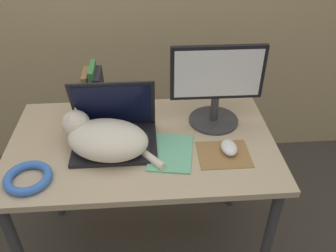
# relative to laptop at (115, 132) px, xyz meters

# --- Properties ---
(desk) EXTENTS (1.15, 0.69, 0.76)m
(desk) POSITION_rel_laptop_xyz_m (0.11, -0.01, -0.14)
(desk) COLOR tan
(desk) RESTS_ON ground_plane
(laptop) EXTENTS (0.35, 0.27, 0.28)m
(laptop) POSITION_rel_laptop_xyz_m (0.00, 0.00, 0.00)
(laptop) COLOR black
(laptop) RESTS_ON desk
(cat) EXTENTS (0.42, 0.32, 0.16)m
(cat) POSITION_rel_laptop_xyz_m (-0.04, -0.06, 0.02)
(cat) COLOR beige
(cat) RESTS_ON desk
(external_monitor) EXTENTS (0.41, 0.23, 0.38)m
(external_monitor) POSITION_rel_laptop_xyz_m (0.45, 0.12, 0.14)
(external_monitor) COLOR #333338
(external_monitor) RESTS_ON desk
(mousepad) EXTENTS (0.21, 0.18, 0.00)m
(mousepad) POSITION_rel_laptop_xyz_m (0.45, -0.12, -0.05)
(mousepad) COLOR olive
(mousepad) RESTS_ON desk
(computer_mouse) EXTENTS (0.07, 0.10, 0.04)m
(computer_mouse) POSITION_rel_laptop_xyz_m (0.47, -0.10, -0.03)
(computer_mouse) COLOR silver
(computer_mouse) RESTS_ON mousepad
(book_row) EXTENTS (0.09, 0.15, 0.26)m
(book_row) POSITION_rel_laptop_xyz_m (-0.10, 0.22, 0.07)
(book_row) COLOR olive
(book_row) RESTS_ON desk
(cable_coil) EXTENTS (0.18, 0.18, 0.03)m
(cable_coil) POSITION_rel_laptop_xyz_m (-0.32, -0.22, -0.04)
(cable_coil) COLOR blue
(cable_coil) RESTS_ON desk
(notepad) EXTENTS (0.21, 0.27, 0.01)m
(notepad) POSITION_rel_laptop_xyz_m (0.23, -0.10, -0.05)
(notepad) COLOR #6BBC93
(notepad) RESTS_ON desk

